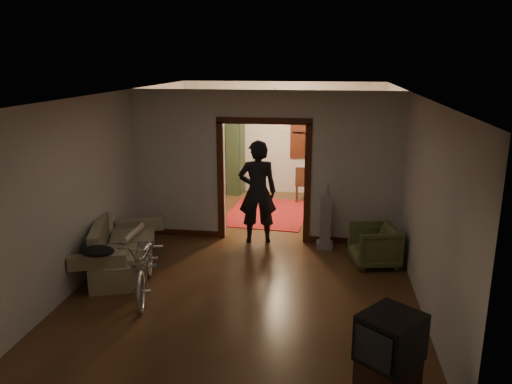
% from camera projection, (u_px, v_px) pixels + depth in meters
% --- Properties ---
extents(floor, '(5.00, 8.50, 0.01)m').
position_uv_depth(floor, '(258.00, 253.00, 8.86)').
color(floor, '#3D2413').
rests_on(floor, ground).
extents(ceiling, '(5.00, 8.50, 0.01)m').
position_uv_depth(ceiling, '(259.00, 93.00, 8.13)').
color(ceiling, white).
rests_on(ceiling, floor).
extents(wall_back, '(5.00, 0.02, 2.80)m').
position_uv_depth(wall_back, '(282.00, 138.00, 12.56)').
color(wall_back, beige).
rests_on(wall_back, floor).
extents(wall_left, '(0.02, 8.50, 2.80)m').
position_uv_depth(wall_left, '(119.00, 172.00, 8.84)').
color(wall_left, beige).
rests_on(wall_left, floor).
extents(wall_right, '(0.02, 8.50, 2.80)m').
position_uv_depth(wall_right, '(410.00, 181.00, 8.15)').
color(wall_right, beige).
rests_on(wall_right, floor).
extents(partition_wall, '(5.00, 0.14, 2.80)m').
position_uv_depth(partition_wall, '(264.00, 167.00, 9.21)').
color(partition_wall, beige).
rests_on(partition_wall, floor).
extents(door_casing, '(1.74, 0.20, 2.32)m').
position_uv_depth(door_casing, '(264.00, 183.00, 9.29)').
color(door_casing, '#3D190D').
rests_on(door_casing, floor).
extents(far_window, '(0.98, 0.06, 1.28)m').
position_uv_depth(far_window, '(310.00, 133.00, 12.38)').
color(far_window, black).
rests_on(far_window, wall_back).
extents(chandelier, '(0.24, 0.24, 0.24)m').
position_uv_depth(chandelier, '(275.00, 106.00, 10.64)').
color(chandelier, '#FFE0A5').
rests_on(chandelier, ceiling).
extents(light_switch, '(0.08, 0.01, 0.12)m').
position_uv_depth(light_switch, '(321.00, 178.00, 9.03)').
color(light_switch, silver).
rests_on(light_switch, partition_wall).
extents(sofa, '(1.37, 2.00, 0.84)m').
position_uv_depth(sofa, '(121.00, 245.00, 8.06)').
color(sofa, '#7A7551').
rests_on(sofa, floor).
extents(rolled_paper, '(0.10, 0.79, 0.10)m').
position_uv_depth(rolled_paper, '(133.00, 233.00, 8.30)').
color(rolled_paper, beige).
rests_on(rolled_paper, sofa).
extents(jacket, '(0.49, 0.37, 0.14)m').
position_uv_depth(jacket, '(97.00, 251.00, 7.12)').
color(jacket, black).
rests_on(jacket, sofa).
extents(bicycle, '(1.03, 1.83, 0.91)m').
position_uv_depth(bicycle, '(146.00, 263.00, 7.25)').
color(bicycle, silver).
rests_on(bicycle, floor).
extents(armchair, '(0.88, 0.87, 0.68)m').
position_uv_depth(armchair, '(374.00, 245.00, 8.28)').
color(armchair, '#565D34').
rests_on(armchair, floor).
extents(tv_stand, '(0.69, 0.70, 0.47)m').
position_uv_depth(tv_stand, '(387.00, 381.00, 4.96)').
color(tv_stand, black).
rests_on(tv_stand, floor).
extents(crt_tv, '(0.74, 0.75, 0.48)m').
position_uv_depth(crt_tv, '(391.00, 337.00, 4.83)').
color(crt_tv, black).
rests_on(crt_tv, tv_stand).
extents(vacuum, '(0.32, 0.26, 0.97)m').
position_uv_depth(vacuum, '(325.00, 223.00, 8.95)').
color(vacuum, gray).
rests_on(vacuum, floor).
extents(person, '(0.77, 0.57, 1.93)m').
position_uv_depth(person, '(258.00, 192.00, 9.17)').
color(person, black).
rests_on(person, floor).
extents(oriental_rug, '(1.92, 2.41, 0.02)m').
position_uv_depth(oriental_rug, '(268.00, 213.00, 11.13)').
color(oriental_rug, maroon).
rests_on(oriental_rug, floor).
extents(locker, '(0.98, 0.64, 1.84)m').
position_uv_depth(locker, '(225.00, 157.00, 12.62)').
color(locker, '#253721').
rests_on(locker, floor).
extents(globe, '(0.29, 0.29, 0.29)m').
position_uv_depth(globe, '(224.00, 117.00, 12.36)').
color(globe, '#1E5972').
rests_on(globe, locker).
extents(desk, '(0.96, 0.57, 0.70)m').
position_uv_depth(desk, '(329.00, 184.00, 12.33)').
color(desk, '#321B10').
rests_on(desk, floor).
extents(desk_chair, '(0.43, 0.43, 0.87)m').
position_uv_depth(desk_chair, '(304.00, 184.00, 11.94)').
color(desk_chair, '#321B10').
rests_on(desk_chair, floor).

